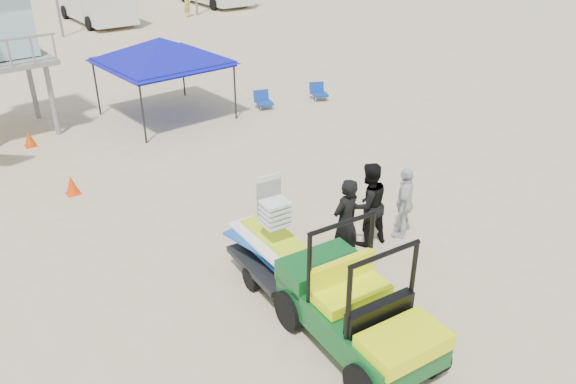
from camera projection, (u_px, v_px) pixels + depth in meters
ground at (368, 332)px, 9.61m from camera, size 140.00×140.00×0.00m
utility_cart at (359, 301)px, 8.80m from camera, size 1.60×2.89×2.12m
surf_trailer at (274, 245)px, 10.57m from camera, size 1.34×2.27×1.96m
man_left at (345, 222)px, 11.09m from camera, size 0.72×0.51×1.85m
man_mid at (368, 204)px, 11.71m from camera, size 1.00×0.83×1.86m
man_right at (405, 202)px, 12.04m from camera, size 1.02×0.85×1.63m
canopy_blue at (160, 42)px, 18.04m from camera, size 3.73×3.73×3.08m
cone_near at (72, 185)px, 14.03m from camera, size 0.34×0.34×0.50m
cone_far at (29, 138)px, 16.78m from camera, size 0.34×0.34×0.50m
beach_chair_b at (263, 100)px, 19.84m from camera, size 0.67×0.72×0.64m
beach_chair_c at (318, 91)px, 20.72m from camera, size 0.70×0.77×0.64m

